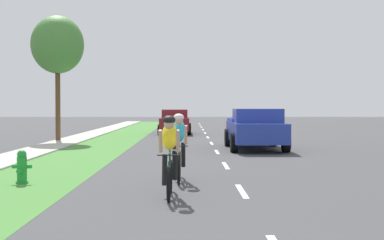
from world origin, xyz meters
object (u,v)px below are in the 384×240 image
at_px(sedan_maroon, 175,122).
at_px(pickup_blue, 255,129).
at_px(street_tree_near, 58,45).
at_px(fire_hydrant_green, 22,167).
at_px(cyclist_lead, 170,155).
at_px(cyclist_trailing, 179,147).

bearing_deg(sedan_maroon, pickup_blue, -73.23).
xyz_separation_m(pickup_blue, street_tree_near, (-9.12, 4.90, 3.89)).
distance_m(fire_hydrant_green, sedan_maroon, 21.29).
bearing_deg(sedan_maroon, street_tree_near, -129.66).
xyz_separation_m(cyclist_lead, sedan_maroon, (-0.45, 22.95, -0.04)).
height_order(fire_hydrant_green, street_tree_near, street_tree_near).
height_order(cyclist_lead, street_tree_near, street_tree_near).
distance_m(fire_hydrant_green, street_tree_near, 15.21).
bearing_deg(pickup_blue, cyclist_lead, -105.20).
xyz_separation_m(cyclist_lead, street_tree_near, (-6.05, 16.19, 3.91)).
height_order(cyclist_lead, sedan_maroon, cyclist_lead).
bearing_deg(sedan_maroon, cyclist_trailing, -88.37).
relative_size(cyclist_lead, pickup_blue, 0.34).
bearing_deg(street_tree_near, cyclist_trailing, -66.14).
relative_size(cyclist_trailing, street_tree_near, 0.28).
height_order(fire_hydrant_green, cyclist_trailing, cyclist_trailing).
distance_m(pickup_blue, sedan_maroon, 12.18).
distance_m(cyclist_trailing, street_tree_near, 15.80).
bearing_deg(cyclist_trailing, sedan_maroon, 91.63).
bearing_deg(sedan_maroon, cyclist_lead, -88.89).
distance_m(cyclist_lead, pickup_blue, 11.70).
xyz_separation_m(cyclist_trailing, pickup_blue, (2.92, 9.09, 0.02)).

